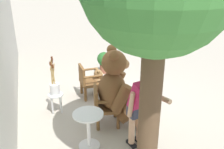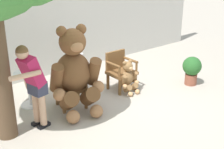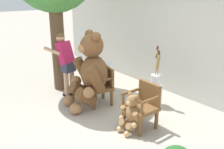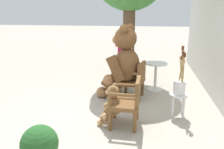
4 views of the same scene
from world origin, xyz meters
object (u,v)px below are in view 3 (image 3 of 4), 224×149
Objects in this scene: brush_bucket at (156,78)px; round_side_table at (102,74)px; wooden_chair_right at (143,104)px; teddy_bear_large at (90,71)px; person_visitor at (66,59)px; wooden_chair_left at (101,85)px; white_stool at (155,90)px; teddy_bear_small at (131,113)px.

brush_bucket is 1.26× the size of round_side_table.
wooden_chair_right is 0.51× the size of teddy_bear_large.
person_visitor is 2.16× the size of round_side_table.
white_stool is at bearing 47.97° from wooden_chair_left.
wooden_chair_left is at bearing 168.05° from teddy_bear_small.
teddy_bear_large is 2.27× the size of teddy_bear_small.
wooden_chair_left is at bearing 83.51° from teddy_bear_large.
person_visitor reaches higher than wooden_chair_left.
brush_bucket is (-0.51, 1.19, 0.28)m from teddy_bear_small.
wooden_chair_right is at bearing -60.74° from brush_bucket.
wooden_chair_left is 1.11m from person_visitor.
teddy_bear_small is 1.29m from white_stool.
teddy_bear_small is at bearing -66.86° from brush_bucket.
teddy_bear_small reaches higher than round_side_table.
brush_bucket is at bearing 15.89° from round_side_table.
white_stool is (0.82, 0.91, -0.11)m from wooden_chair_left.
wooden_chair_right is at bearing -60.64° from white_stool.
white_stool is at bearing 119.36° from wooden_chair_right.
wooden_chair_left is 0.55× the size of person_visitor.
round_side_table is (-1.97, 0.49, -0.01)m from wooden_chair_right.
white_stool is (1.76, 1.28, -0.57)m from person_visitor.
teddy_bear_large is (-0.03, -0.27, 0.37)m from wooden_chair_left.
person_visitor is 3.38× the size of white_stool.
teddy_bear_large is 2.36× the size of round_side_table.
round_side_table is (-1.46, -0.41, 0.09)m from white_stool.
teddy_bear_small is at bearing -89.99° from wooden_chair_right.
brush_bucket is (1.76, 1.29, -0.28)m from person_visitor.
teddy_bear_large reaches higher than wooden_chair_left.
wooden_chair_left is at bearing -179.95° from wooden_chair_right.
teddy_bear_small is at bearing -11.95° from wooden_chair_left.
brush_bucket reaches higher than teddy_bear_small.
brush_bucket is (0.82, 0.91, 0.18)m from wooden_chair_left.
teddy_bear_large is 1.44m from teddy_bear_small.
teddy_bear_large is 1.53m from white_stool.
wooden_chair_right is at bearing 90.01° from teddy_bear_small.
white_stool is (-0.51, 0.91, -0.11)m from wooden_chair_right.
teddy_bear_small reaches higher than white_stool.
teddy_bear_large is 0.92m from person_visitor.
brush_bucket reaches higher than round_side_table.
teddy_bear_small is at bearing 2.44° from person_visitor.
wooden_chair_left is 0.95× the size of brush_bucket.
person_visitor reaches higher than wooden_chair_right.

